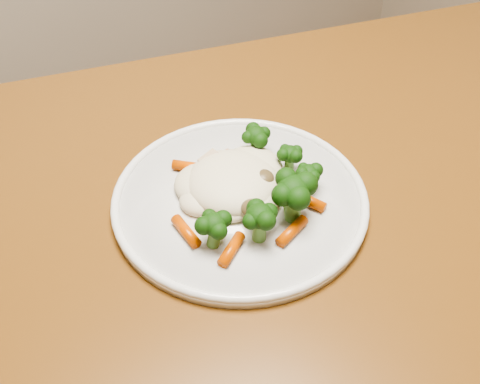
{
  "coord_description": "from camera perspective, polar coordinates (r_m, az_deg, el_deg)",
  "views": [
    {
      "loc": [
        -0.09,
        0.02,
        1.23
      ],
      "look_at": [
        0.17,
        0.43,
        0.77
      ],
      "focal_mm": 45.0,
      "sensor_mm": 36.0,
      "label": 1
    }
  ],
  "objects": [
    {
      "name": "dining_table",
      "position": [
        0.73,
        7.81,
        -9.14
      ],
      "size": [
        1.42,
        1.12,
        0.75
      ],
      "rotation": [
        0.0,
        0.0,
        -0.25
      ],
      "color": "brown",
      "rests_on": "ground"
    },
    {
      "name": "meal",
      "position": [
        0.66,
        0.78,
        0.8
      ],
      "size": [
        0.18,
        0.18,
        0.05
      ],
      "color": "beige",
      "rests_on": "plate"
    },
    {
      "name": "plate",
      "position": [
        0.68,
        -0.0,
        -0.88
      ],
      "size": [
        0.29,
        0.29,
        0.01
      ],
      "primitive_type": "cylinder",
      "color": "white",
      "rests_on": "dining_table"
    }
  ]
}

